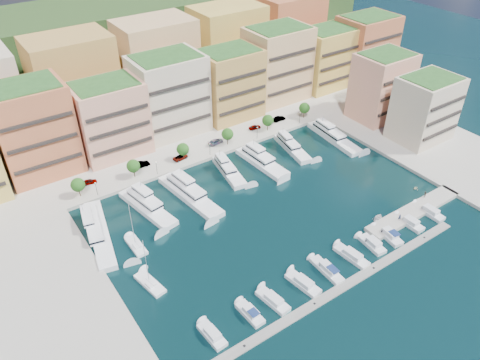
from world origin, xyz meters
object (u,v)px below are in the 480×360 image
Objects in this scene: car_5 at (279,119)px; yacht_5 at (291,146)px; sailboat_1 at (150,284)px; sailboat_2 at (136,246)px; lamppost_4 at (300,116)px; cruiser_1 at (250,314)px; yacht_2 at (188,193)px; yacht_6 at (332,135)px; tree_2 at (183,149)px; yacht_4 at (260,160)px; lamppost_1 at (156,166)px; yacht_1 at (146,206)px; car_0 at (89,182)px; cruiser_4 at (327,270)px; lamppost_0 at (96,187)px; cruiser_8 at (410,223)px; tree_0 at (78,185)px; cruiser_5 at (352,256)px; person_0 at (400,217)px; yacht_3 at (228,169)px; tree_4 at (268,120)px; tree_5 at (304,108)px; cruiser_7 at (389,235)px; tender_3 at (416,188)px; cruiser_2 at (273,301)px; yacht_0 at (98,230)px; lamppost_3 at (257,131)px; cruiser_3 at (303,284)px; car_3 at (216,142)px; cruiser_6 at (372,244)px; car_1 at (141,164)px; car_4 at (255,127)px; tender_0 at (378,218)px; tree_1 at (133,166)px; person_1 at (425,194)px; car_2 at (181,157)px; cruiser_0 at (212,335)px.

yacht_5 is at bearing 155.97° from car_5.
sailboat_2 is (2.52, 12.75, 0.01)m from sailboat_1.
lamppost_4 is 82.52m from cruiser_1.
yacht_2 and yacht_6 have the same top height.
tree_2 is 0.31× the size of yacht_5.
lamppost_1 is at bearing 158.50° from yacht_4.
car_0 is (-8.74, 18.27, 0.60)m from yacht_1.
car_5 is at bearing 60.44° from cruiser_4.
yacht_2 reaches higher than lamppost_0.
cruiser_8 is (49.95, 0.01, -0.02)m from cruiser_1.
tree_0 reaches higher than car_0.
cruiser_5 is 4.97× the size of person_0.
tree_4 is at bearing 27.05° from yacht_3.
yacht_1 is 2.30× the size of cruiser_4.
tree_0 is at bearing 180.00° from tree_5.
yacht_5 is at bearing 4.87° from yacht_4.
lamppost_1 is 0.51× the size of cruiser_7.
tender_3 is 52.76m from car_5.
cruiser_2 is (-18.87, -45.86, -0.66)m from yacht_3.
yacht_0 reaches higher than cruiser_2.
cruiser_3 is at bearing -117.03° from lamppost_3.
lamppost_4 is 0.32× the size of sailboat_1.
lamppost_4 is at bearing -108.12° from car_3.
lamppost_3 reaches higher than car_3.
yacht_1 reaches higher than cruiser_6.
car_4 is at bearing -90.05° from car_1.
lamppost_1 is at bearing 111.89° from cruiser_5.
tree_4 is at bearing -81.89° from car_0.
lamppost_3 is 38.78m from car_1.
cruiser_2 is 65.10m from car_3.
cruiser_6 is at bearing 0.04° from cruiser_3.
car_5 reaches higher than cruiser_1.
tender_0 is (23.70, 6.10, -0.20)m from cruiser_4.
tree_1 is 0.76× the size of cruiser_8.
yacht_6 is at bearing 0.59° from yacht_2.
cruiser_1 is 3.92× the size of person_1.
yacht_1 is 23.81m from car_2.
car_0 is at bearing 134.48° from cruiser_8.
cruiser_0 is at bearing -79.94° from yacht_0.
yacht_3 is at bearing 151.91° from car_3.
cruiser_2 is 36.00m from sailboat_2.
tender_0 is (3.17, 6.08, -0.20)m from cruiser_7.
yacht_0 is 75.84m from person_0.
yacht_3 is at bearing 61.63° from cruiser_1.
person_0 reaches higher than cruiser_1.
sailboat_1 is (-55.22, 19.16, -0.26)m from cruiser_7.
yacht_0 is at bearing 147.94° from cruiser_8.
sailboat_2 reaches higher than car_3.
tender_3 is at bearing -22.17° from yacht_0.
car_2 is at bearing 113.63° from cruiser_7.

